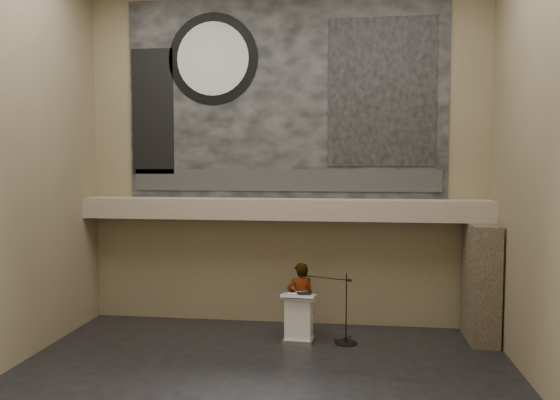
# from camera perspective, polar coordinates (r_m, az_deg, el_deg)

# --- Properties ---
(floor) EXTENTS (10.00, 10.00, 0.00)m
(floor) POSITION_cam_1_polar(r_m,az_deg,el_deg) (10.63, -2.35, -18.72)
(floor) COLOR black
(floor) RESTS_ON ground
(wall_back) EXTENTS (10.00, 0.02, 8.50)m
(wall_back) POSITION_cam_1_polar(r_m,az_deg,el_deg) (13.77, 0.43, 4.59)
(wall_back) COLOR #7E6E50
(wall_back) RESTS_ON floor
(wall_front) EXTENTS (10.00, 0.02, 8.50)m
(wall_front) POSITION_cam_1_polar(r_m,az_deg,el_deg) (5.91, -9.09, 5.44)
(wall_front) COLOR #7E6E50
(wall_front) RESTS_ON floor
(wall_right) EXTENTS (0.02, 8.00, 8.50)m
(wall_right) POSITION_cam_1_polar(r_m,az_deg,el_deg) (10.22, 26.49, 4.41)
(wall_right) COLOR #7E6E50
(wall_right) RESTS_ON floor
(soffit) EXTENTS (10.00, 0.80, 0.50)m
(soffit) POSITION_cam_1_polar(r_m,az_deg,el_deg) (13.42, 0.22, -0.95)
(soffit) COLOR gray
(soffit) RESTS_ON wall_back
(sprinkler_left) EXTENTS (0.04, 0.04, 0.06)m
(sprinkler_left) POSITION_cam_1_polar(r_m,az_deg,el_deg) (13.69, -6.47, -2.06)
(sprinkler_left) COLOR #B2893D
(sprinkler_left) RESTS_ON soffit
(sprinkler_right) EXTENTS (0.04, 0.04, 0.06)m
(sprinkler_right) POSITION_cam_1_polar(r_m,az_deg,el_deg) (13.29, 8.35, -2.25)
(sprinkler_right) COLOR #B2893D
(sprinkler_right) RESTS_ON soffit
(banner) EXTENTS (8.00, 0.05, 5.00)m
(banner) POSITION_cam_1_polar(r_m,az_deg,el_deg) (13.83, 0.42, 10.61)
(banner) COLOR black
(banner) RESTS_ON wall_back
(banner_text_strip) EXTENTS (7.76, 0.02, 0.55)m
(banner_text_strip) POSITION_cam_1_polar(r_m,az_deg,el_deg) (13.70, 0.39, 2.08)
(banner_text_strip) COLOR #2C2C2C
(banner_text_strip) RESTS_ON banner
(banner_clock_rim) EXTENTS (2.30, 0.02, 2.30)m
(banner_clock_rim) POSITION_cam_1_polar(r_m,az_deg,el_deg) (14.27, -7.03, 14.43)
(banner_clock_rim) COLOR black
(banner_clock_rim) RESTS_ON banner
(banner_clock_face) EXTENTS (1.84, 0.02, 1.84)m
(banner_clock_face) POSITION_cam_1_polar(r_m,az_deg,el_deg) (14.25, -7.05, 14.45)
(banner_clock_face) COLOR silver
(banner_clock_face) RESTS_ON banner
(banner_building_print) EXTENTS (2.60, 0.02, 3.60)m
(banner_building_print) POSITION_cam_1_polar(r_m,az_deg,el_deg) (13.72, 10.59, 11.02)
(banner_building_print) COLOR black
(banner_building_print) RESTS_ON banner
(banner_brick_print) EXTENTS (1.10, 0.02, 3.20)m
(banner_brick_print) POSITION_cam_1_polar(r_m,az_deg,el_deg) (14.57, -13.16, 8.98)
(banner_brick_print) COLOR black
(banner_brick_print) RESTS_ON banner
(stone_pier) EXTENTS (0.60, 1.40, 2.70)m
(stone_pier) POSITION_cam_1_polar(r_m,az_deg,el_deg) (13.44, 20.25, -8.09)
(stone_pier) COLOR #433829
(stone_pier) RESTS_ON floor
(lectern) EXTENTS (0.81, 0.61, 1.14)m
(lectern) POSITION_cam_1_polar(r_m,az_deg,el_deg) (12.75, 1.98, -12.18)
(lectern) COLOR silver
(lectern) RESTS_ON floor
(binder) EXTENTS (0.34, 0.31, 0.04)m
(binder) POSITION_cam_1_polar(r_m,az_deg,el_deg) (12.56, 2.51, -9.77)
(binder) COLOR black
(binder) RESTS_ON lectern
(papers) EXTENTS (0.25, 0.31, 0.00)m
(papers) POSITION_cam_1_polar(r_m,az_deg,el_deg) (12.59, 1.38, -9.80)
(papers) COLOR white
(papers) RESTS_ON lectern
(speaker_person) EXTENTS (0.72, 0.56, 1.77)m
(speaker_person) POSITION_cam_1_polar(r_m,az_deg,el_deg) (12.98, 2.15, -10.38)
(speaker_person) COLOR beige
(speaker_person) RESTS_ON floor
(mic_stand) EXTENTS (1.30, 0.63, 1.60)m
(mic_stand) POSITION_cam_1_polar(r_m,az_deg,el_deg) (12.82, 6.76, -13.63)
(mic_stand) COLOR black
(mic_stand) RESTS_ON floor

